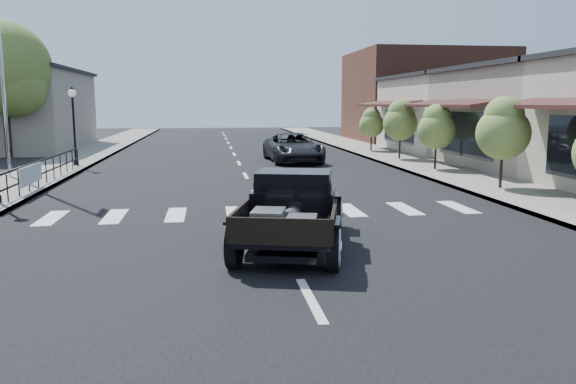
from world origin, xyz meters
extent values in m
plane|color=black|center=(0.00, 0.00, 0.00)|extent=(120.00, 120.00, 0.00)
cube|color=black|center=(0.00, 15.00, 0.01)|extent=(14.00, 80.00, 0.02)
cube|color=gray|center=(-8.50, 15.00, 0.07)|extent=(3.00, 80.00, 0.15)
cube|color=#98978B|center=(8.50, 15.00, 0.07)|extent=(3.00, 80.00, 0.15)
cube|color=gray|center=(15.00, 13.00, 2.25)|extent=(10.00, 9.00, 4.50)
cube|color=beige|center=(15.00, 22.00, 2.25)|extent=(10.00, 9.00, 4.50)
cube|color=brown|center=(15.50, 32.00, 3.50)|extent=(11.00, 10.00, 7.00)
imported|color=black|center=(2.79, 17.29, 0.74)|extent=(2.72, 5.45, 1.48)
camera|label=1|loc=(-1.49, -11.05, 2.97)|focal=35.00mm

